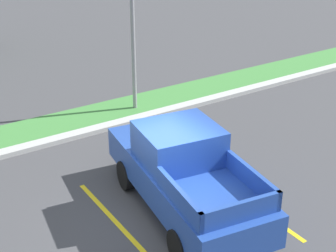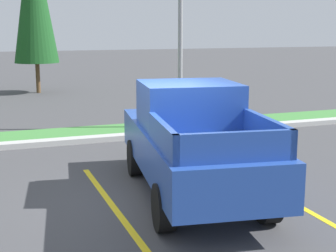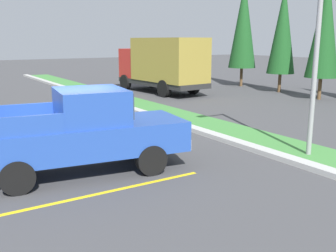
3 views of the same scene
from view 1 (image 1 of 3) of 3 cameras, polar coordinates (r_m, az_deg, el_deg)
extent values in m
plane|color=#424244|center=(11.73, -1.50, -10.67)|extent=(120.00, 120.00, 0.00)
cube|color=yellow|center=(11.34, -4.78, -12.20)|extent=(0.12, 4.80, 0.01)
cube|color=yellow|center=(12.80, 7.55, -7.49)|extent=(0.12, 4.80, 0.01)
cube|color=#B2B2AD|center=(15.58, -11.29, -1.19)|extent=(56.00, 0.40, 0.15)
cube|color=#42843D|center=(16.53, -12.77, 0.10)|extent=(56.00, 1.80, 0.06)
cylinder|color=black|center=(12.71, -4.77, -5.62)|extent=(0.39, 0.79, 0.76)
cylinder|color=black|center=(13.29, 2.12, -4.06)|extent=(0.39, 0.79, 0.76)
cylinder|color=black|center=(10.35, 1.45, -13.65)|extent=(0.39, 0.79, 0.76)
cylinder|color=black|center=(11.06, 9.52, -11.15)|extent=(0.39, 0.79, 0.76)
cube|color=#23479E|center=(11.51, 1.86, -6.18)|extent=(2.64, 5.42, 0.76)
cube|color=#23479E|center=(11.35, 1.24, -2.02)|extent=(1.98, 1.84, 0.84)
cube|color=#2D3842|center=(12.00, -0.48, -0.18)|extent=(1.61, 0.30, 0.63)
cube|color=#23479E|center=(9.77, 1.25, -8.29)|extent=(0.38, 1.89, 0.44)
cube|color=#23479E|center=(10.52, 9.65, -6.02)|extent=(0.38, 1.89, 0.44)
cube|color=#23479E|center=(9.49, 8.37, -9.74)|extent=(1.80, 0.36, 0.44)
cube|color=silver|center=(13.66, -2.95, -1.98)|extent=(1.81, 0.42, 0.28)
cylinder|color=gray|center=(16.46, -4.11, 12.21)|extent=(0.14, 0.14, 6.38)
camera|label=2|loc=(4.34, 40.09, -44.42)|focal=54.12mm
camera|label=3|loc=(15.98, 37.77, 6.89)|focal=41.84mm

